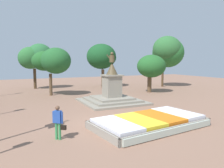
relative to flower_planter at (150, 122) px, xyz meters
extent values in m
plane|color=#8C6651|center=(-1.87, 1.58, -0.28)|extent=(75.26, 75.26, 0.00)
cube|color=#38281C|center=(-0.03, 0.05, -0.09)|extent=(6.79, 4.07, 0.38)
cube|color=gray|center=(0.17, -1.64, -0.07)|extent=(6.60, 0.90, 0.42)
cube|color=gray|center=(-0.24, 1.75, -0.07)|extent=(6.60, 0.90, 0.42)
cube|color=gray|center=(-3.28, -0.34, -0.07)|extent=(0.52, 3.50, 0.42)
cube|color=gray|center=(3.21, 0.45, -0.07)|extent=(0.52, 3.50, 0.42)
cube|color=white|center=(-2.36, -0.23, 0.20)|extent=(1.92, 3.28, 0.19)
cube|color=yellow|center=(-0.81, -0.04, 0.20)|extent=(1.92, 3.28, 0.19)
cube|color=orange|center=(0.74, 0.15, 0.20)|extent=(1.92, 3.28, 0.19)
cube|color=white|center=(2.29, 0.34, 0.22)|extent=(1.92, 3.28, 0.22)
cube|color=#B2BCAD|center=(0.18, -1.69, -0.07)|extent=(6.29, 0.96, 0.34)
cube|color=gray|center=(1.17, 7.76, -0.19)|extent=(5.47, 5.47, 0.18)
cube|color=gray|center=(1.17, 7.76, -0.01)|extent=(4.37, 4.37, 0.18)
cube|color=gray|center=(1.17, 7.76, 0.17)|extent=(3.28, 3.28, 0.18)
cube|color=gray|center=(1.17, 7.76, 1.23)|extent=(1.42, 1.42, 1.94)
cube|color=gray|center=(1.17, 7.76, 2.26)|extent=(1.68, 1.68, 0.12)
cone|color=brown|center=(1.17, 7.76, 2.88)|extent=(1.07, 1.07, 1.12)
cylinder|color=brown|center=(1.17, 7.76, 3.77)|extent=(0.45, 0.45, 0.65)
sphere|color=brown|center=(1.17, 7.76, 4.24)|extent=(0.29, 0.29, 0.29)
cylinder|color=brown|center=(0.92, 7.89, 3.90)|extent=(0.44, 0.29, 0.55)
cylinder|color=#338C4C|center=(-5.40, 0.24, 0.15)|extent=(0.13, 0.13, 0.85)
cylinder|color=#338C4C|center=(-5.26, 0.12, 0.15)|extent=(0.13, 0.13, 0.85)
cube|color=#264CA5|center=(-5.33, 0.18, 0.87)|extent=(0.43, 0.42, 0.60)
cylinder|color=#264CA5|center=(-5.51, 0.34, 0.84)|extent=(0.09, 0.09, 0.57)
cylinder|color=#264CA5|center=(-5.15, 0.02, 0.84)|extent=(0.09, 0.09, 0.57)
sphere|color=brown|center=(-5.33, 0.18, 1.31)|extent=(0.22, 0.22, 0.22)
cube|color=black|center=(-5.11, -0.02, 0.36)|extent=(0.29, 0.28, 0.22)
cylinder|color=brown|center=(4.85, 18.68, 1.04)|extent=(0.43, 0.43, 2.63)
ellipsoid|color=#1A4D24|center=(4.88, 19.29, 4.22)|extent=(4.25, 4.48, 3.67)
ellipsoid|color=#174926|center=(5.42, 18.91, 4.07)|extent=(3.12, 2.66, 2.54)
cylinder|color=#4C3823|center=(13.42, 15.96, 1.46)|extent=(0.32, 0.32, 3.47)
ellipsoid|color=#2F6733|center=(13.60, 15.28, 5.31)|extent=(4.22, 3.98, 3.73)
ellipsoid|color=#2A6D30|center=(14.21, 15.80, 4.81)|extent=(4.49, 4.87, 4.42)
cylinder|color=brown|center=(-3.24, 14.46, 0.94)|extent=(0.33, 0.33, 2.43)
ellipsoid|color=#235C26|center=(-3.80, 15.00, 3.57)|extent=(2.73, 2.44, 2.20)
ellipsoid|color=#245D2A|center=(-2.72, 13.82, 3.59)|extent=(3.22, 3.41, 2.84)
cylinder|color=#4C3823|center=(-4.20, 21.54, 1.12)|extent=(0.39, 0.39, 2.79)
ellipsoid|color=#2D6A32|center=(-4.76, 20.83, 3.97)|extent=(3.12, 2.89, 2.94)
ellipsoid|color=#2E6835|center=(-3.87, 21.71, 3.89)|extent=(2.69, 2.32, 2.59)
ellipsoid|color=#2B6736|center=(-3.50, 21.06, 4.38)|extent=(3.36, 3.50, 3.10)
cylinder|color=brown|center=(8.18, 11.81, 0.85)|extent=(0.51, 0.51, 2.25)
ellipsoid|color=#245E28|center=(8.17, 11.46, 2.95)|extent=(3.52, 3.30, 2.74)
ellipsoid|color=#20582A|center=(8.06, 11.25, 3.01)|extent=(2.74, 2.59, 2.39)
camera|label=1|loc=(-7.37, -10.37, 3.59)|focal=35.00mm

